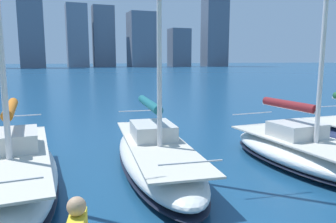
# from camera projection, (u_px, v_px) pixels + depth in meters

# --- Properties ---
(city_skyline) EXTENTS (170.37, 18.77, 54.59)m
(city_skyline) POSITION_uv_depth(u_px,v_px,m) (69.00, 23.00, 154.13)
(city_skyline) COLOR slate
(city_skyline) RESTS_ON ground
(sailboat_maroon) EXTENTS (3.03, 7.11, 11.92)m
(sailboat_maroon) POSITION_uv_depth(u_px,v_px,m) (303.00, 149.00, 12.11)
(sailboat_maroon) COLOR white
(sailboat_maroon) RESTS_ON ground
(sailboat_teal) EXTENTS (3.38, 8.93, 11.59)m
(sailboat_teal) POSITION_uv_depth(u_px,v_px,m) (156.00, 153.00, 11.54)
(sailboat_teal) COLOR white
(sailboat_teal) RESTS_ON ground
(sailboat_orange) EXTENTS (2.78, 8.60, 12.42)m
(sailboat_orange) POSITION_uv_depth(u_px,v_px,m) (12.00, 168.00, 9.71)
(sailboat_orange) COLOR white
(sailboat_orange) RESTS_ON ground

